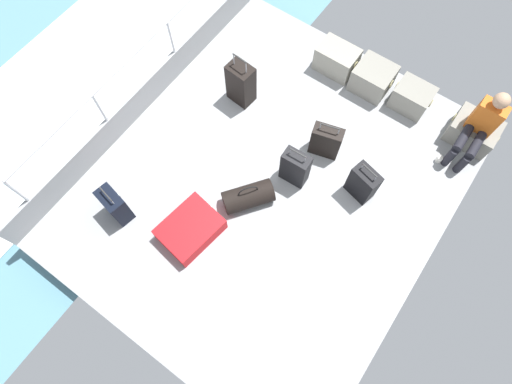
# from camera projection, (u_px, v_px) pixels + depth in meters

# --- Properties ---
(ground_plane) EXTENTS (4.40, 5.20, 0.06)m
(ground_plane) POSITION_uv_depth(u_px,v_px,m) (272.00, 183.00, 5.78)
(ground_plane) COLOR #939699
(gunwale_port) EXTENTS (0.06, 5.20, 0.45)m
(gunwale_port) POSITION_uv_depth(u_px,v_px,m) (146.00, 94.00, 6.03)
(gunwale_port) COLOR #939699
(gunwale_port) RESTS_ON ground_plane
(railing_port) EXTENTS (0.04, 4.20, 1.02)m
(railing_port) POSITION_uv_depth(u_px,v_px,m) (136.00, 69.00, 5.51)
(railing_port) COLOR silver
(railing_port) RESTS_ON ground_plane
(sea_wake) EXTENTS (12.00, 12.00, 0.01)m
(sea_wake) POSITION_uv_depth(u_px,v_px,m) (87.00, 72.00, 6.87)
(sea_wake) COLOR #598C9E
(sea_wake) RESTS_ON ground_plane
(cargo_crate_0) EXTENTS (0.61, 0.40, 0.41)m
(cargo_crate_0) POSITION_uv_depth(u_px,v_px,m) (337.00, 59.00, 6.29)
(cargo_crate_0) COLOR gray
(cargo_crate_0) RESTS_ON ground_plane
(cargo_crate_1) EXTENTS (0.56, 0.49, 0.40)m
(cargo_crate_1) POSITION_uv_depth(u_px,v_px,m) (373.00, 78.00, 6.16)
(cargo_crate_1) COLOR gray
(cargo_crate_1) RESTS_ON ground_plane
(cargo_crate_2) EXTENTS (0.54, 0.41, 0.37)m
(cargo_crate_2) POSITION_uv_depth(u_px,v_px,m) (412.00, 97.00, 6.05)
(cargo_crate_2) COLOR gray
(cargo_crate_2) RESTS_ON ground_plane
(cargo_crate_3) EXTENTS (0.64, 0.48, 0.35)m
(cargo_crate_3) POSITION_uv_depth(u_px,v_px,m) (473.00, 131.00, 5.85)
(cargo_crate_3) COLOR gray
(cargo_crate_3) RESTS_ON ground_plane
(passenger_seated) EXTENTS (0.34, 0.66, 1.05)m
(passenger_seated) POSITION_uv_depth(u_px,v_px,m) (481.00, 126.00, 5.46)
(passenger_seated) COLOR orange
(passenger_seated) RESTS_ON ground_plane
(suitcase_0) EXTENTS (0.38, 0.29, 0.87)m
(suitcase_0) POSITION_uv_depth(u_px,v_px,m) (241.00, 83.00, 5.96)
(suitcase_0) COLOR black
(suitcase_0) RESTS_ON ground_plane
(suitcase_1) EXTENTS (0.40, 0.28, 0.63)m
(suitcase_1) POSITION_uv_depth(u_px,v_px,m) (115.00, 205.00, 5.34)
(suitcase_1) COLOR black
(suitcase_1) RESTS_ON ground_plane
(suitcase_2) EXTENTS (0.68, 0.81, 0.25)m
(suitcase_2) POSITION_uv_depth(u_px,v_px,m) (190.00, 229.00, 5.36)
(suitcase_2) COLOR red
(suitcase_2) RESTS_ON ground_plane
(suitcase_3) EXTENTS (0.40, 0.29, 0.66)m
(suitcase_3) POSITION_uv_depth(u_px,v_px,m) (363.00, 183.00, 5.44)
(suitcase_3) COLOR black
(suitcase_3) RESTS_ON ground_plane
(suitcase_4) EXTENTS (0.44, 0.30, 0.64)m
(suitcase_4) POSITION_uv_depth(u_px,v_px,m) (326.00, 141.00, 5.69)
(suitcase_4) COLOR black
(suitcase_4) RESTS_ON ground_plane
(suitcase_5) EXTENTS (0.37, 0.22, 0.71)m
(suitcase_5) POSITION_uv_depth(u_px,v_px,m) (295.00, 168.00, 5.50)
(suitcase_5) COLOR black
(suitcase_5) RESTS_ON ground_plane
(duffel_bag) EXTENTS (0.63, 0.70, 0.45)m
(duffel_bag) POSITION_uv_depth(u_px,v_px,m) (248.00, 196.00, 5.50)
(duffel_bag) COLOR black
(duffel_bag) RESTS_ON ground_plane
(paper_cup) EXTENTS (0.08, 0.08, 0.10)m
(paper_cup) POSITION_uv_depth(u_px,v_px,m) (439.00, 159.00, 5.83)
(paper_cup) COLOR white
(paper_cup) RESTS_ON ground_plane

